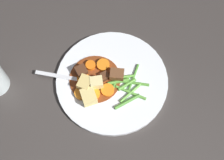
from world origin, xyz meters
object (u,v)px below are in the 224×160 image
Objects in this scene: carrot_slice_0 at (108,91)px; potato_chunk_2 at (89,97)px; carrot_slice_3 at (91,66)px; potato_chunk_0 at (85,84)px; carrot_slice_5 at (94,94)px; meat_chunk_0 at (117,75)px; fork at (71,78)px; carrot_slice_1 at (81,93)px; dinner_plate at (112,81)px; carrot_slice_2 at (103,65)px; meat_chunk_1 at (105,77)px; potato_chunk_1 at (97,83)px; carrot_slice_4 at (83,79)px; meat_chunk_2 at (82,72)px.

carrot_slice_0 is 0.05m from potato_chunk_2.
carrot_slice_3 is 0.06m from potato_chunk_0.
meat_chunk_0 is at bearing -120.11° from carrot_slice_5.
fork is at bearing -8.01° from potato_chunk_0.
carrot_slice_1 is 0.03m from carrot_slice_5.
fork is at bearing 18.10° from dinner_plate.
carrot_slice_2 is 0.92× the size of potato_chunk_0.
meat_chunk_1 reaches higher than carrot_slice_1.
carrot_slice_3 is at bearing -70.89° from potato_chunk_2.
potato_chunk_1 is at bearing 127.85° from carrot_slice_3.
carrot_slice_4 is (0.07, -0.01, 0.00)m from carrot_slice_0.
meat_chunk_1 reaches higher than dinner_plate.
potato_chunk_0 is (0.02, 0.07, 0.01)m from carrot_slice_2.
meat_chunk_2 is 0.03m from fork.
carrot_slice_4 is 0.02m from meat_chunk_2.
meat_chunk_2 is (0.04, -0.06, -0.00)m from potato_chunk_2.
carrot_slice_2 is 1.07× the size of potato_chunk_1.
carrot_slice_2 is 0.95× the size of meat_chunk_0.
potato_chunk_2 reaches higher than carrot_slice_4.
carrot_slice_4 is at bearing 27.09° from meat_chunk_1.
meat_chunk_1 is at bearing 1.60° from dinner_plate.
dinner_plate is 11.03× the size of carrot_slice_3.
dinner_plate is at bearing -159.74° from carrot_slice_4.
carrot_slice_4 is 0.86× the size of potato_chunk_0.
carrot_slice_3 is (0.07, -0.02, 0.01)m from dinner_plate.
dinner_plate is 0.08m from potato_chunk_2.
potato_chunk_2 reaches higher than carrot_slice_2.
dinner_plate is 7.30× the size of potato_chunk_2.
dinner_plate is 1.64× the size of fork.
potato_chunk_0 is (-0.00, -0.02, 0.01)m from carrot_slice_1.
carrot_slice_3 reaches higher than fork.
potato_chunk_2 is (0.00, 0.10, 0.01)m from carrot_slice_2.
potato_chunk_0 is at bearing 33.87° from dinner_plate.
meat_chunk_2 is (0.05, -0.04, 0.01)m from carrot_slice_5.
potato_chunk_0 is 0.08m from meat_chunk_0.
potato_chunk_2 is at bearing 76.47° from meat_chunk_1.
fork is (0.04, -0.01, -0.01)m from potato_chunk_0.
dinner_plate is at bearing -133.26° from carrot_slice_1.
carrot_slice_3 is at bearing -20.59° from meat_chunk_1.
carrot_slice_0 is (-0.00, 0.03, 0.01)m from dinner_plate.
potato_chunk_2 is at bearing 63.84° from carrot_slice_5.
potato_chunk_1 is 0.03m from meat_chunk_1.
carrot_slice_1 is 0.02m from potato_chunk_2.
meat_chunk_0 is (-0.07, -0.07, 0.01)m from carrot_slice_1.
carrot_slice_4 is 0.05m from potato_chunk_2.
meat_chunk_0 and meat_chunk_2 have the same top height.
carrot_slice_5 is 0.05m from meat_chunk_1.
carrot_slice_1 is 1.03× the size of carrot_slice_2.
meat_chunk_1 is at bearing -158.10° from fork.
carrot_slice_0 is 0.07m from carrot_slice_4.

